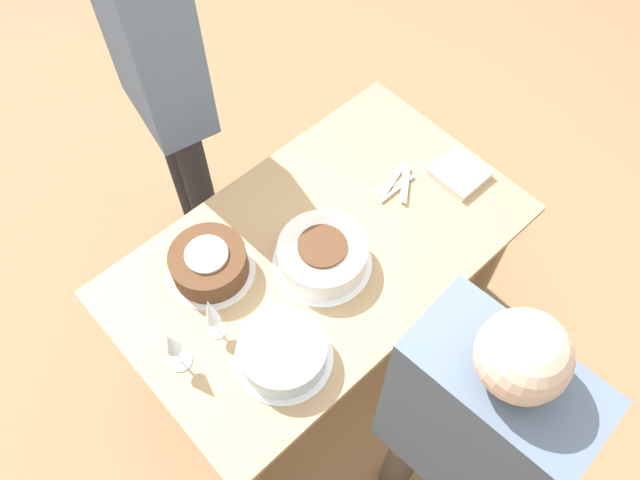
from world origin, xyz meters
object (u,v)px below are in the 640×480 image
Objects in this scene: person_cutting at (157,64)px; cake_front_chocolate at (209,263)px; wine_glass_near at (211,312)px; person_watching at (463,434)px; cake_center_white at (322,255)px; wine_glass_far at (172,345)px; cake_back_decorated at (283,352)px.

cake_front_chocolate is at bearing -14.42° from person_cutting.
person_cutting is at bearing -117.23° from wine_glass_near.
person_watching is at bearing 108.97° from wine_glass_near.
cake_center_white is 0.21× the size of person_watching.
wine_glass_far is (0.14, 0.00, -0.01)m from wine_glass_near.
cake_back_decorated is at bearing 12.29° from person_watching.
person_cutting is 1.53m from person_watching.
cake_center_white is at bearing 11.42° from person_cutting.
wine_glass_near reaches higher than wine_glass_far.
cake_center_white is 1.14× the size of cake_front_chocolate.
wine_glass_far reaches higher than cake_back_decorated.
cake_back_decorated is 0.25m from wine_glass_near.
wine_glass_far is (0.24, -0.20, 0.09)m from cake_back_decorated.
cake_front_chocolate reaches higher than cake_back_decorated.
person_watching reaches higher than wine_glass_near.
cake_front_chocolate is 0.94m from person_watching.
wine_glass_far is (0.26, 0.19, 0.09)m from cake_front_chocolate.
person_cutting reaches higher than wine_glass_far.
person_cutting is (-0.31, -0.99, 0.26)m from cake_back_decorated.
wine_glass_far is 0.98m from person_cutting.
person_cutting reaches higher than wine_glass_near.
person_watching reaches higher than cake_back_decorated.
cake_front_chocolate is at bearing -122.38° from wine_glass_near.
person_cutting is at bearing -89.71° from cake_center_white.
wine_glass_near reaches higher than cake_front_chocolate.
wine_glass_near is at bearing -16.11° from person_cutting.
cake_back_decorated is at bearing 139.83° from wine_glass_far.
person_cutting is at bearing -124.79° from wine_glass_far.
wine_glass_near is at bearing -178.71° from wine_glass_far.
wine_glass_far is 0.13× the size of person_watching.
wine_glass_near is (0.12, 0.19, 0.09)m from cake_front_chocolate.
person_watching is (-0.14, 0.92, 0.15)m from cake_front_chocolate.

